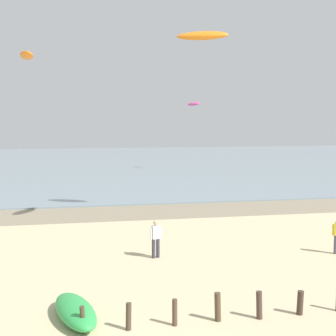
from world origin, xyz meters
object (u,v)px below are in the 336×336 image
(kite_aloft_9, at_px, (26,55))
(kite_aloft_12, at_px, (194,104))
(person_far_down_beach, at_px, (156,238))
(kite_aloft_6, at_px, (202,36))
(grounded_kite, at_px, (75,311))

(kite_aloft_9, relative_size, kite_aloft_12, 0.96)
(person_far_down_beach, xyz_separation_m, kite_aloft_6, (4.31, 8.20, 10.47))
(grounded_kite, xyz_separation_m, kite_aloft_12, (13.87, 40.48, 7.88))
(person_far_down_beach, distance_m, kite_aloft_9, 13.56)
(person_far_down_beach, bearing_deg, kite_aloft_9, 127.44)
(grounded_kite, relative_size, kite_aloft_12, 1.32)
(grounded_kite, distance_m, kite_aloft_6, 19.66)
(grounded_kite, relative_size, kite_aloft_9, 1.37)
(kite_aloft_9, distance_m, kite_aloft_12, 31.20)
(grounded_kite, height_order, kite_aloft_6, kite_aloft_6)
(kite_aloft_6, bearing_deg, person_far_down_beach, 85.65)
(person_far_down_beach, relative_size, grounded_kite, 0.58)
(kite_aloft_9, xyz_separation_m, kite_aloft_12, (16.53, 26.40, -1.72))
(person_far_down_beach, bearing_deg, kite_aloft_12, 73.28)
(kite_aloft_9, bearing_deg, grounded_kite, 175.10)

